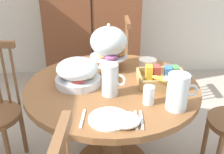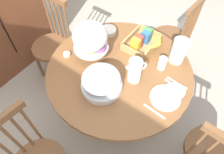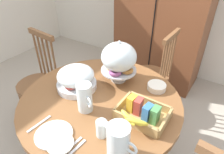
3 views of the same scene
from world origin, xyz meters
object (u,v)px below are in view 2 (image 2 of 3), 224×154
at_px(windsor_chair_near_window, 53,46).
at_px(milk_pitcher, 135,71).
at_px(windsor_chair_facing_door, 210,154).
at_px(china_plate_large, 165,98).
at_px(pastry_stand_with_dome, 90,38).
at_px(windsor_chair_far_side, 172,39).
at_px(orange_juice_pitcher, 178,52).
at_px(cereal_bowl, 109,31).
at_px(cereal_basket, 143,42).
at_px(china_plate_small, 175,91).
at_px(butter_dish, 67,54).
at_px(drinking_glass, 162,63).
at_px(fruit_platter_covered, 101,81).
at_px(dining_table, 119,85).

bearing_deg(windsor_chair_near_window, milk_pitcher, -93.43).
distance_m(windsor_chair_facing_door, milk_pitcher, 0.83).
distance_m(windsor_chair_near_window, china_plate_large, 1.33).
bearing_deg(pastry_stand_with_dome, windsor_chair_far_side, -22.35).
height_order(orange_juice_pitcher, cereal_bowl, orange_juice_pitcher).
xyz_separation_m(windsor_chair_facing_door, cereal_basket, (0.41, 0.86, 0.33)).
distance_m(pastry_stand_with_dome, orange_juice_pitcher, 0.70).
relative_size(windsor_chair_near_window, cereal_bowl, 6.96).
distance_m(china_plate_small, butter_dish, 0.91).
bearing_deg(cereal_bowl, orange_juice_pitcher, -84.91).
xyz_separation_m(china_plate_small, drinking_glass, (0.15, 0.19, 0.04)).
relative_size(windsor_chair_near_window, drinking_glass, 8.86).
bearing_deg(pastry_stand_with_dome, windsor_chair_near_window, 84.50).
bearing_deg(windsor_chair_facing_door, windsor_chair_near_window, 86.02).
xyz_separation_m(fruit_platter_covered, china_plate_large, (0.19, -0.42, -0.08)).
height_order(china_plate_small, drinking_glass, drinking_glass).
height_order(windsor_chair_far_side, orange_juice_pitcher, windsor_chair_far_side).
relative_size(milk_pitcher, drinking_glass, 1.84).
distance_m(windsor_chair_facing_door, windsor_chair_far_side, 1.23).
bearing_deg(china_plate_small, dining_table, 96.89).
height_order(dining_table, drinking_glass, drinking_glass).
height_order(china_plate_large, drinking_glass, drinking_glass).
bearing_deg(cereal_bowl, windsor_chair_far_side, -35.85).
bearing_deg(butter_dish, cereal_bowl, -15.02).
distance_m(windsor_chair_near_window, milk_pitcher, 1.09).
xyz_separation_m(windsor_chair_far_side, pastry_stand_with_dome, (-0.89, 0.36, 0.48)).
height_order(pastry_stand_with_dome, drinking_glass, pastry_stand_with_dome).
bearing_deg(windsor_chair_facing_door, pastry_stand_with_dome, 86.83).
bearing_deg(dining_table, butter_dish, 107.32).
bearing_deg(cereal_bowl, drinking_glass, -98.77).
bearing_deg(dining_table, china_plate_large, -94.19).
relative_size(milk_pitcher, butter_dish, 3.37).
relative_size(windsor_chair_facing_door, fruit_platter_covered, 3.25).
xyz_separation_m(cereal_basket, butter_dish, (-0.47, 0.45, -0.04)).
bearing_deg(cereal_basket, orange_juice_pitcher, -86.92).
relative_size(pastry_stand_with_dome, drinking_glass, 3.13).
xyz_separation_m(orange_juice_pitcher, milk_pitcher, (-0.36, 0.17, -0.00)).
distance_m(cereal_bowl, drinking_glass, 0.59).
bearing_deg(china_plate_small, cereal_basket, 57.31).
relative_size(orange_juice_pitcher, cereal_basket, 0.66).
bearing_deg(cereal_bowl, pastry_stand_with_dome, -169.65).
xyz_separation_m(windsor_chair_far_side, fruit_platter_covered, (-1.10, 0.10, 0.37)).
bearing_deg(pastry_stand_with_dome, orange_juice_pitcher, -58.20).
relative_size(dining_table, cereal_bowl, 8.26).
relative_size(cereal_basket, drinking_glass, 2.87).
bearing_deg(windsor_chair_near_window, cereal_basket, -72.16).
bearing_deg(china_plate_large, orange_juice_pitcher, 14.70).
distance_m(dining_table, drinking_glass, 0.43).
bearing_deg(fruit_platter_covered, windsor_chair_far_side, -5.28).
bearing_deg(drinking_glass, windsor_chair_far_side, 13.66).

